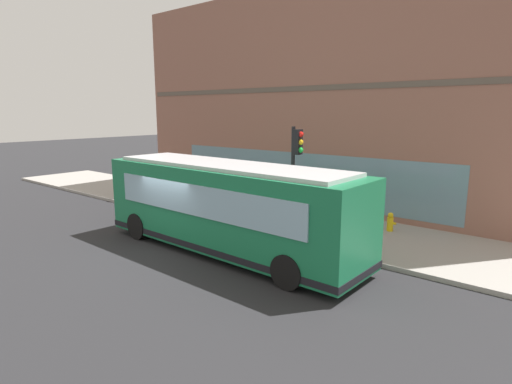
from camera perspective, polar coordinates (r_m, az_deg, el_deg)
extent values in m
plane|color=#262628|center=(15.22, -10.51, -7.40)|extent=(120.00, 120.00, 0.00)
cube|color=#9E9991|center=(18.73, 1.43, -3.47)|extent=(4.97, 40.00, 0.15)
cube|color=#8C5B4C|center=(22.87, 10.44, 12.17)|extent=(6.33, 21.78, 10.58)
cube|color=brown|center=(20.31, 6.23, 13.95)|extent=(0.36, 21.35, 0.24)
cube|color=slate|center=(20.44, 5.83, 2.07)|extent=(0.12, 15.25, 2.40)
cube|color=#197247|center=(14.06, -4.01, -2.00)|extent=(2.69, 10.04, 2.70)
cube|color=silver|center=(13.81, -4.09, 3.71)|extent=(2.29, 9.04, 0.12)
cube|color=#8CB2C6|center=(17.76, -15.61, 1.83)|extent=(2.20, 0.12, 1.20)
cube|color=#8CB2C6|center=(14.89, -0.62, 0.33)|extent=(0.21, 8.20, 1.00)
cube|color=#8CB2C6|center=(13.12, -7.92, -1.24)|extent=(0.21, 8.20, 1.00)
cube|color=black|center=(14.37, -3.95, -6.55)|extent=(2.73, 10.09, 0.20)
cylinder|color=black|center=(17.66, -9.73, -3.10)|extent=(0.32, 1.01, 1.00)
cylinder|color=black|center=(16.34, -15.93, -4.53)|extent=(0.32, 1.01, 1.00)
cylinder|color=black|center=(13.27, 10.31, -7.91)|extent=(0.32, 1.01, 1.00)
cylinder|color=black|center=(11.45, 4.39, -10.88)|extent=(0.32, 1.01, 1.00)
cylinder|color=black|center=(15.34, 5.05, 1.33)|extent=(0.14, 0.14, 4.08)
cube|color=black|center=(15.05, 5.75, 6.86)|extent=(0.32, 0.24, 0.90)
sphere|color=red|center=(14.96, 6.19, 7.90)|extent=(0.20, 0.20, 0.20)
sphere|color=yellow|center=(14.98, 6.17, 6.84)|extent=(0.20, 0.20, 0.20)
sphere|color=green|center=(15.00, 6.14, 5.77)|extent=(0.20, 0.20, 0.20)
cylinder|color=yellow|center=(17.10, 17.97, -4.22)|extent=(0.24, 0.24, 0.55)
sphere|color=yellow|center=(17.01, 18.04, -3.07)|extent=(0.22, 0.22, 0.22)
cylinder|color=yellow|center=(17.03, 18.51, -4.14)|extent=(0.10, 0.12, 0.10)
cylinder|color=yellow|center=(17.24, 18.18, -3.94)|extent=(0.12, 0.10, 0.10)
cylinder|color=gold|center=(18.70, -0.19, -1.90)|extent=(0.14, 0.14, 0.86)
cylinder|color=gold|center=(18.65, -0.71, -1.94)|extent=(0.14, 0.14, 0.86)
cylinder|color=silver|center=(18.52, -0.45, 0.41)|extent=(0.32, 0.32, 0.68)
sphere|color=#9E704C|center=(18.44, -0.45, 1.80)|extent=(0.23, 0.23, 0.23)
cylinder|color=#3359A5|center=(23.08, -10.74, 0.40)|extent=(0.14, 0.14, 0.86)
cylinder|color=#3359A5|center=(22.92, -10.90, 0.31)|extent=(0.14, 0.14, 0.86)
cylinder|color=#99994C|center=(22.87, -10.89, 2.25)|extent=(0.32, 0.32, 0.68)
sphere|color=brown|center=(22.81, -10.93, 3.39)|extent=(0.23, 0.23, 0.23)
cylinder|color=silver|center=(23.51, -17.34, 0.16)|extent=(0.14, 0.14, 0.77)
cylinder|color=silver|center=(23.34, -17.39, 0.07)|extent=(0.14, 0.14, 0.77)
cylinder|color=#3359A5|center=(23.31, -17.46, 1.77)|extent=(0.32, 0.32, 0.61)
sphere|color=#9E704C|center=(23.25, -17.52, 2.76)|extent=(0.21, 0.21, 0.21)
cube|color=#BF3F19|center=(17.34, 8.21, -2.98)|extent=(0.44, 0.40, 0.90)
cube|color=#8CB2C6|center=(17.19, 8.82, -2.50)|extent=(0.35, 0.03, 0.30)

